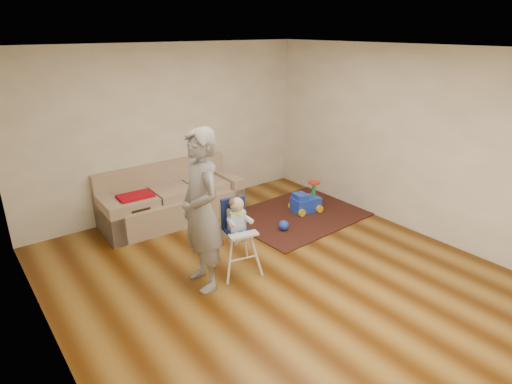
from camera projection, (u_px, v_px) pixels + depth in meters
ground at (275, 275)px, 5.36m from camera, size 5.50×5.50×0.00m
room_envelope at (250, 120)px, 5.08m from camera, size 5.04×5.52×2.72m
sofa at (171, 194)px, 6.78m from camera, size 2.25×0.98×0.86m
side_table at (142, 217)px, 6.46m from camera, size 0.46×0.46×0.46m
area_rug at (298, 215)px, 7.06m from camera, size 2.22×1.71×0.02m
ride_on_toy at (306, 197)px, 7.11m from camera, size 0.51×0.40×0.50m
toy_ball at (284, 225)px, 6.49m from camera, size 0.16×0.16×0.16m
high_chair at (237, 236)px, 5.30m from camera, size 0.56×0.56×1.01m
adult at (201, 211)px, 4.85m from camera, size 0.53×0.74×1.92m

